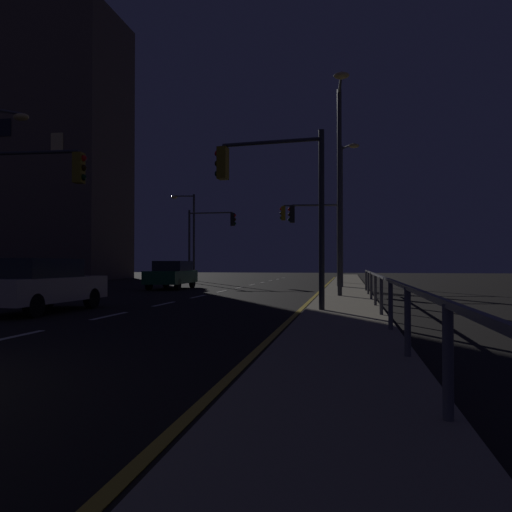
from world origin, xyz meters
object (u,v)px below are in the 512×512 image
traffic_light_far_left (209,231)px  traffic_light_far_center (273,186)px  car (40,284)px  car_oncoming (172,274)px  street_lamp_median (190,229)px  traffic_light_mid_left (316,227)px  traffic_light_near_right (314,225)px  building_distant (5,151)px  street_lamp_far_end (340,170)px  traffic_light_near_left (20,193)px  street_lamp_across_street (344,203)px

traffic_light_far_left → traffic_light_far_center: size_ratio=1.09×
car → car_oncoming: bearing=94.0°
traffic_light_far_center → street_lamp_median: (-10.84, 25.33, 0.68)m
traffic_light_mid_left → traffic_light_near_right: bearing=94.8°
traffic_light_far_left → building_distant: size_ratio=0.23×
street_lamp_far_end → building_distant: bearing=145.6°
car → street_lamp_median: bearing=98.9°
car_oncoming → traffic_light_far_center: 14.97m
building_distant → street_lamp_median: bearing=-6.4°
street_lamp_far_end → street_lamp_median: bearing=122.8°
traffic_light_mid_left → traffic_light_near_left: 16.63m
traffic_light_mid_left → building_distant: (-30.21, 13.14, 8.59)m
traffic_light_near_right → building_distant: bearing=165.3°
car → traffic_light_far_center: (6.74, 0.98, 2.83)m
traffic_light_far_left → traffic_light_near_right: (7.95, -1.90, 0.19)m
traffic_light_mid_left → street_lamp_far_end: 8.87m
traffic_light_near_left → building_distant: bearing=128.4°
street_lamp_far_end → street_lamp_across_street: bearing=89.6°
traffic_light_mid_left → building_distant: bearing=156.5°
traffic_light_near_left → car_oncoming: bearing=88.0°
car_oncoming → traffic_light_near_right: traffic_light_near_right is taller
traffic_light_far_left → street_lamp_far_end: size_ratio=0.66×
car → traffic_light_far_center: 7.37m
car_oncoming → traffic_light_near_right: size_ratio=0.81×
car_oncoming → traffic_light_far_center: bearing=-58.5°
car_oncoming → traffic_light_far_left: 9.52m
street_lamp_far_end → street_lamp_median: (-12.64, 19.58, -0.78)m
traffic_light_mid_left → street_lamp_across_street: size_ratio=0.62×
traffic_light_far_center → building_distant: 41.51m
traffic_light_far_left → car: bearing=-86.5°
street_lamp_across_street → car: bearing=-120.5°
traffic_light_near_left → traffic_light_near_right: size_ratio=0.95×
traffic_light_far_left → street_lamp_across_street: bearing=-38.6°
traffic_light_far_left → street_lamp_median: bearing=125.9°
traffic_light_far_center → car: bearing=-171.7°
street_lamp_far_end → traffic_light_far_left: bearing=122.1°
traffic_light_near_right → street_lamp_across_street: 6.44m
traffic_light_near_left → street_lamp_far_end: street_lamp_far_end is taller
street_lamp_far_end → car_oncoming: bearing=144.4°
street_lamp_far_end → building_distant: 39.10m
traffic_light_mid_left → street_lamp_median: (-11.12, 10.99, 0.79)m
car_oncoming → street_lamp_across_street: 10.37m
traffic_light_far_left → street_lamp_median: 4.67m
car_oncoming → car: bearing=-86.0°
car_oncoming → building_distant: 29.09m
traffic_light_far_center → street_lamp_far_end: (1.80, 5.74, 1.45)m
traffic_light_far_left → traffic_light_far_center: bearing=-69.4°
street_lamp_median → traffic_light_mid_left: bearing=-44.6°
car → car_oncoming: 13.55m
car → traffic_light_near_left: 3.31m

